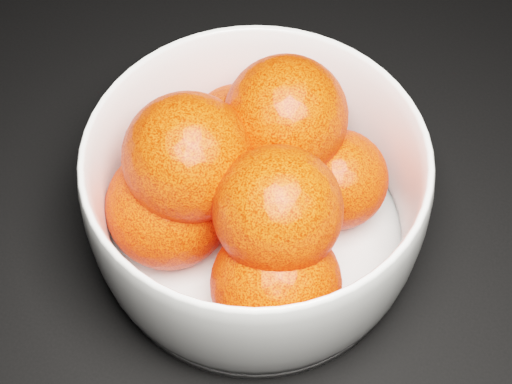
% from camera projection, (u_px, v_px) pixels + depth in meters
% --- Properties ---
extents(bowl, '(0.24, 0.24, 0.12)m').
position_uv_depth(bowl, '(256.00, 197.00, 0.51)').
color(bowl, white).
rests_on(bowl, ground).
extents(orange_pile, '(0.18, 0.19, 0.14)m').
position_uv_depth(orange_pile, '(247.00, 187.00, 0.49)').
color(orange_pile, '#FF2A08').
rests_on(orange_pile, bowl).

